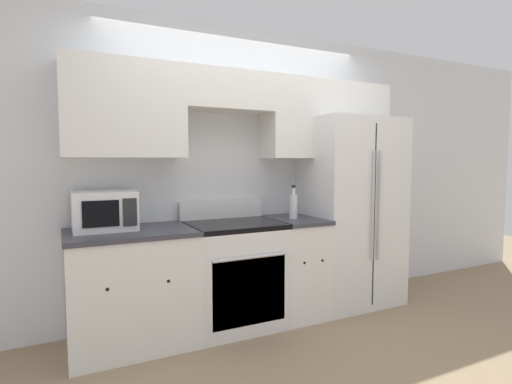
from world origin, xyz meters
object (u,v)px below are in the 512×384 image
bottle (293,205)px  refrigerator (347,211)px  microwave (104,211)px  oven_range (234,273)px

bottle → refrigerator: bearing=8.4°
refrigerator → microwave: size_ratio=4.03×
refrigerator → oven_range: bearing=-176.5°
bottle → microwave: bearing=175.5°
oven_range → bottle: bottle is taller
oven_range → refrigerator: 1.33m
oven_range → bottle: bearing=-2.5°
microwave → refrigerator: bearing=-0.6°
refrigerator → microwave: (-2.26, 0.02, 0.12)m
oven_range → bottle: size_ratio=3.45×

